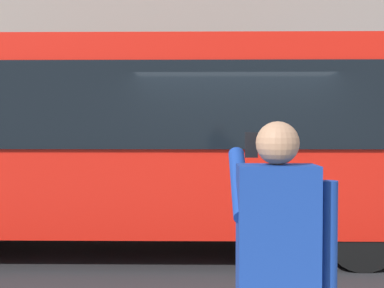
# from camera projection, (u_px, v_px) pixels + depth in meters

# --- Properties ---
(ground_plane) EXTENTS (60.00, 60.00, 0.00)m
(ground_plane) POSITION_uv_depth(u_px,v_px,m) (231.00, 258.00, 6.91)
(ground_plane) COLOR #232326
(red_bus) EXTENTS (9.05, 2.54, 3.08)m
(red_bus) POSITION_uv_depth(u_px,v_px,m) (135.00, 137.00, 7.42)
(red_bus) COLOR red
(red_bus) RESTS_ON ground_plane
(pedestrian_photographer) EXTENTS (0.53, 0.52, 1.70)m
(pedestrian_photographer) POSITION_uv_depth(u_px,v_px,m) (277.00, 261.00, 2.53)
(pedestrian_photographer) COLOR #4C4238
(pedestrian_photographer) RESTS_ON sidewalk_curb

